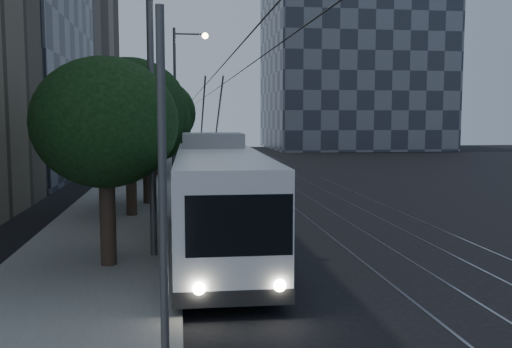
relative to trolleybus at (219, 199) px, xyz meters
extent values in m
plane|color=black|center=(3.82, 1.69, -1.69)|extent=(120.00, 120.00, 0.00)
cube|color=gray|center=(-3.68, 21.69, -1.61)|extent=(5.00, 90.00, 0.15)
cube|color=gray|center=(4.10, 21.69, -1.68)|extent=(0.08, 90.00, 0.02)
cube|color=gray|center=(5.54, 21.69, -1.68)|extent=(0.08, 90.00, 0.02)
cube|color=gray|center=(7.10, 21.69, -1.68)|extent=(0.08, 90.00, 0.02)
cube|color=gray|center=(8.54, 21.69, -1.68)|extent=(0.08, 90.00, 0.02)
cylinder|color=black|center=(-0.03, 21.69, 3.91)|extent=(0.02, 90.00, 0.02)
cylinder|color=black|center=(0.67, 21.69, 3.91)|extent=(0.02, 90.00, 0.02)
cylinder|color=#525254|center=(-1.48, -8.31, 1.31)|extent=(0.14, 0.14, 6.00)
cylinder|color=#525254|center=(-1.48, 11.69, 1.31)|extent=(0.14, 0.14, 6.00)
cylinder|color=#525254|center=(-1.48, 31.69, 1.31)|extent=(0.14, 0.14, 6.00)
cylinder|color=#525254|center=(-1.48, 51.69, 1.31)|extent=(0.14, 0.14, 6.00)
cube|color=#343842|center=(21.82, 56.69, 10.31)|extent=(22.00, 18.00, 24.00)
cube|color=white|center=(0.00, -0.16, 0.07)|extent=(2.75, 11.91, 2.82)
cube|color=black|center=(0.00, -0.16, -1.19)|extent=(2.79, 11.95, 0.35)
cube|color=black|center=(0.00, 0.33, 0.19)|extent=(2.76, 9.44, 1.04)
cube|color=black|center=(0.00, -6.07, 0.34)|extent=(2.22, 0.12, 1.29)
cube|color=black|center=(0.00, 5.74, 0.29)|extent=(2.02, 0.12, 0.99)
cube|color=green|center=(0.00, -6.07, 1.23)|extent=(1.58, 0.09, 0.32)
cube|color=gray|center=(0.00, 2.80, 1.72)|extent=(2.16, 2.22, 0.49)
sphere|color=white|center=(-0.84, -6.12, -0.95)|extent=(0.26, 0.26, 0.26)
sphere|color=white|center=(0.84, -6.12, -0.95)|extent=(0.26, 0.26, 0.26)
cylinder|color=#525254|center=(-0.30, 3.84, 2.74)|extent=(0.06, 4.48, 2.39)
cylinder|color=#525254|center=(0.30, 3.84, 2.74)|extent=(0.06, 4.48, 2.39)
cylinder|color=black|center=(-1.21, -3.96, -1.19)|extent=(0.30, 0.99, 0.99)
cylinder|color=black|center=(1.21, -3.96, -1.19)|extent=(0.30, 0.99, 0.99)
cylinder|color=black|center=(-1.21, 2.45, -1.19)|extent=(0.30, 0.99, 0.99)
cylinder|color=black|center=(1.21, 2.45, -1.19)|extent=(0.30, 0.99, 0.99)
cylinder|color=black|center=(-1.21, 4.34, -1.19)|extent=(0.30, 0.99, 0.99)
cylinder|color=black|center=(1.21, 4.34, -1.19)|extent=(0.30, 0.99, 0.99)
imported|color=silver|center=(0.60, 15.19, -0.92)|extent=(3.72, 5.92, 1.53)
imported|color=silver|center=(-0.48, 20.69, -0.98)|extent=(2.00, 4.29, 1.42)
imported|color=white|center=(0.15, 21.19, -0.92)|extent=(3.13, 5.61, 1.54)
imported|color=silver|center=(1.12, 30.69, -0.92)|extent=(3.30, 4.93, 1.54)
imported|color=silver|center=(0.41, 36.69, -0.91)|extent=(2.23, 4.71, 1.56)
cylinder|color=black|center=(-3.18, -1.59, -0.38)|extent=(0.44, 0.44, 2.61)
ellipsoid|color=black|center=(-3.18, -1.59, 2.41)|extent=(3.97, 3.97, 3.57)
cylinder|color=black|center=(-3.18, 6.48, -0.33)|extent=(0.44, 0.44, 2.72)
ellipsoid|color=black|center=(-3.18, 6.48, 2.83)|extent=(4.78, 4.78, 4.30)
cylinder|color=black|center=(-2.68, 9.79, -0.52)|extent=(0.44, 0.44, 2.34)
ellipsoid|color=black|center=(-2.68, 9.79, 2.23)|extent=(4.20, 4.20, 3.78)
cylinder|color=black|center=(-2.68, 23.05, -0.48)|extent=(0.44, 0.44, 2.42)
ellipsoid|color=black|center=(-2.68, 23.05, 2.77)|extent=(5.44, 5.44, 4.89)
cylinder|color=black|center=(-2.68, 29.11, -0.48)|extent=(0.44, 0.44, 2.43)
ellipsoid|color=black|center=(-2.68, 29.11, 2.77)|extent=(5.43, 5.43, 4.88)
cylinder|color=black|center=(-3.18, 34.95, -0.19)|extent=(0.44, 0.44, 2.99)
ellipsoid|color=black|center=(-3.18, 34.95, 2.79)|extent=(3.95, 3.95, 3.55)
cylinder|color=#525254|center=(-1.98, -0.63, 2.83)|extent=(0.20, 0.20, 9.03)
cylinder|color=#525254|center=(-1.40, 24.54, 3.61)|extent=(0.20, 0.20, 10.59)
cylinder|color=#525254|center=(-0.24, 24.54, 8.48)|extent=(2.33, 0.12, 0.12)
sphere|color=#E5BB7E|center=(0.82, 24.54, 8.37)|extent=(0.44, 0.44, 0.44)
camera|label=1|loc=(-1.22, -17.54, 2.57)|focal=40.00mm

